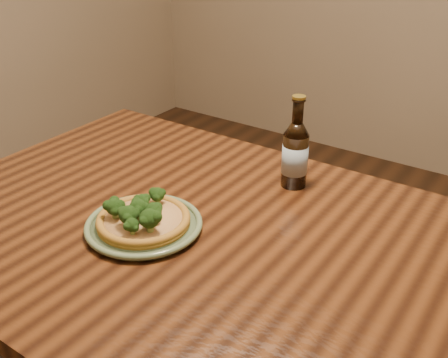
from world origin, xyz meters
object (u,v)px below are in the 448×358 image
Objects in this scene: table at (251,284)px; beer_bottle at (295,154)px; plate at (144,225)px; pizza at (143,218)px.

beer_bottle is (-0.06, 0.29, 0.18)m from table.
plate reaches higher than table.
beer_bottle is (0.17, 0.36, 0.08)m from plate.
plate is 0.41m from beer_bottle.
pizza is 0.41m from beer_bottle.
table is 0.27m from pizza.
plate is 0.02m from pizza.
table is at bearing -78.98° from beer_bottle.
pizza reaches higher than plate.
beer_bottle reaches higher than pizza.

